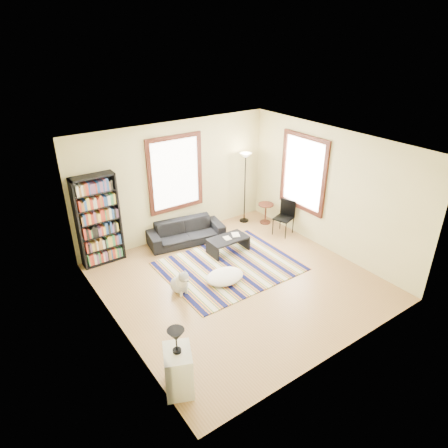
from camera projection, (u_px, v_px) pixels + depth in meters
floor at (238, 283)px, 8.17m from camera, size 5.00×5.00×0.10m
ceiling at (241, 144)px, 6.87m from camera, size 5.00×5.00×0.10m
wall_back at (174, 181)px, 9.39m from camera, size 5.00×0.10×2.80m
wall_front at (347, 284)px, 5.65m from camera, size 5.00×0.10×2.80m
wall_left at (108, 260)px, 6.21m from camera, size 0.10×5.00×2.80m
wall_right at (331, 191)px, 8.83m from camera, size 0.10×5.00×2.80m
window_back at (175, 174)px, 9.24m from camera, size 1.20×0.06×1.60m
window_right at (303, 173)px, 9.28m from camera, size 0.06×1.20×1.60m
rug at (229, 266)px, 8.63m from camera, size 2.76×2.20×0.02m
sofa at (186, 232)px, 9.52m from camera, size 1.90×1.00×0.53m
bookshelf at (98, 220)px, 8.39m from camera, size 0.90×0.30×2.00m
coffee_table at (228, 245)px, 9.12m from camera, size 0.95×0.60×0.36m
book_a at (224, 239)px, 8.98m from camera, size 0.17×0.21×0.02m
book_b at (232, 235)px, 9.15m from camera, size 0.25×0.28×0.02m
floor_cushion at (225, 276)px, 8.11m from camera, size 0.99×0.88×0.20m
floor_lamp at (245, 188)px, 10.23m from camera, size 0.39×0.39×1.86m
side_table at (266, 213)px, 10.43m from camera, size 0.46×0.46×0.54m
folding_chair at (283, 218)px, 9.80m from camera, size 0.53×0.51×0.86m
white_cabinet at (178, 371)px, 5.59m from camera, size 0.55×0.61×0.70m
table_lamp at (176, 341)px, 5.34m from camera, size 0.29×0.29×0.38m
dog at (179, 280)px, 7.72m from camera, size 0.41×0.55×0.52m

